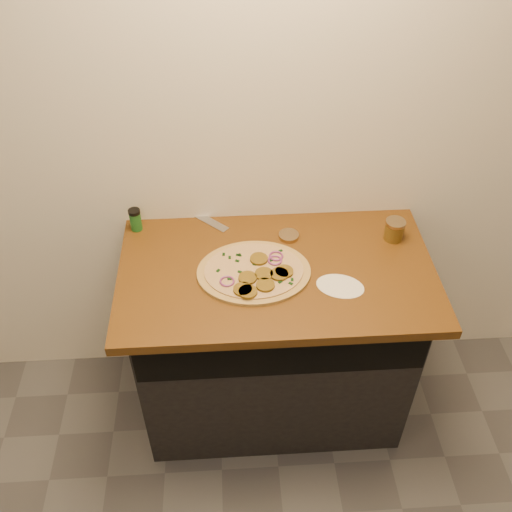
{
  "coord_description": "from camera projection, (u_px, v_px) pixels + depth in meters",
  "views": [
    {
      "loc": [
        -0.18,
        -0.14,
        2.38
      ],
      "look_at": [
        -0.08,
        1.44,
        0.95
      ],
      "focal_mm": 40.0,
      "sensor_mm": 36.0,
      "label": 1
    }
  ],
  "objects": [
    {
      "name": "salsa_jar",
      "position": [
        394.0,
        230.0,
        2.26
      ],
      "size": [
        0.08,
        0.08,
        0.09
      ],
      "color": "maroon",
      "rests_on": "countertop"
    },
    {
      "name": "cabinet",
      "position": [
        274.0,
        341.0,
        2.49
      ],
      "size": [
        1.1,
        0.6,
        0.86
      ],
      "primitive_type": "cube",
      "color": "black",
      "rests_on": "ground"
    },
    {
      "name": "pizza",
      "position": [
        255.0,
        272.0,
        2.13
      ],
      "size": [
        0.42,
        0.42,
        0.03
      ],
      "color": "tan",
      "rests_on": "countertop"
    },
    {
      "name": "countertop",
      "position": [
        277.0,
        272.0,
        2.17
      ],
      "size": [
        1.2,
        0.7,
        0.04
      ],
      "primitive_type": "cube",
      "color": "brown",
      "rests_on": "cabinet"
    },
    {
      "name": "flour_spill",
      "position": [
        340.0,
        286.0,
        2.08
      ],
      "size": [
        0.23,
        0.23,
        0.0
      ],
      "primitive_type": "cylinder",
      "rotation": [
        0.0,
        0.0,
        -0.34
      ],
      "color": "white",
      "rests_on": "countertop"
    },
    {
      "name": "mason_jar_lid",
      "position": [
        289.0,
        236.0,
        2.28
      ],
      "size": [
        0.11,
        0.11,
        0.02
      ],
      "primitive_type": "cylinder",
      "rotation": [
        0.0,
        0.0,
        0.41
      ],
      "color": "tan",
      "rests_on": "countertop"
    },
    {
      "name": "chefs_knife",
      "position": [
        196.0,
        214.0,
        2.4
      ],
      "size": [
        0.23,
        0.22,
        0.02
      ],
      "color": "#B7BAC1",
      "rests_on": "countertop"
    },
    {
      "name": "spice_shaker",
      "position": [
        135.0,
        220.0,
        2.3
      ],
      "size": [
        0.05,
        0.05,
        0.1
      ],
      "color": "#1E5F22",
      "rests_on": "countertop"
    }
  ]
}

